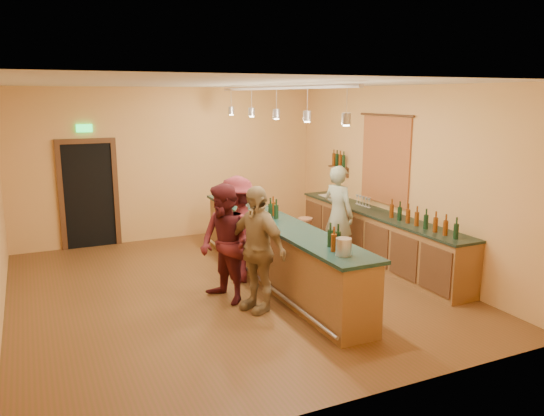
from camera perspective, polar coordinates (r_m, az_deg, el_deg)
name	(u,v)px	position (r m, az deg, el deg)	size (l,w,h in m)	color
floor	(230,289)	(8.59, -4.57, -8.66)	(7.00, 7.00, 0.00)	brown
ceiling	(226,83)	(8.04, -4.96, 13.20)	(6.50, 7.00, 0.02)	silver
wall_back	(171,164)	(11.48, -10.81, 4.66)	(6.50, 0.02, 3.20)	tan
wall_front	(355,249)	(5.10, 8.96, -4.39)	(6.50, 0.02, 3.20)	tan
wall_right	(399,177)	(9.75, 13.51, 3.27)	(0.02, 7.00, 3.20)	tan
doorway	(89,192)	(11.24, -19.11, 1.61)	(1.15, 0.09, 2.48)	black
tapestry	(385,161)	(10.02, 12.07, 5.00)	(0.03, 1.40, 1.60)	#A73A21
bottle_shelf	(339,162)	(11.24, 7.21, 4.96)	(0.17, 0.55, 0.54)	#462D15
back_counter	(378,236)	(9.95, 11.28, -3.02)	(0.60, 4.55, 1.27)	brown
tasting_bar	(276,246)	(8.70, 0.45, -4.15)	(0.73, 5.10, 1.38)	brown
pendant_track	(276,98)	(8.35, 0.48, 11.71)	(0.11, 4.60, 0.50)	silver
bartender	(338,214)	(9.75, 7.15, -0.69)	(0.66, 0.43, 1.80)	gray
customer_a	(225,244)	(7.83, -5.06, -3.89)	(0.86, 0.67, 1.78)	#59191E
customer_b	(257,249)	(7.51, -1.68, -4.41)	(1.06, 0.44, 1.81)	#997A51
customer_c	(238,229)	(8.69, -3.70, -2.31)	(1.14, 0.65, 1.76)	#59191E
bar_stool	(305,225)	(10.68, 3.59, -1.84)	(0.30, 0.30, 0.62)	#B0734F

